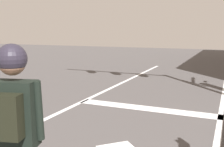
% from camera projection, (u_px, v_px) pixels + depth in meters
% --- Properties ---
extents(lane_line_center, '(0.12, 20.00, 0.01)m').
position_uv_depth(lane_line_center, '(21.00, 131.00, 4.99)').
color(lane_line_center, silver).
rests_on(lane_line_center, ground).
extents(stop_bar, '(3.48, 0.40, 0.01)m').
position_uv_depth(stop_bar, '(148.00, 109.00, 6.40)').
color(stop_bar, silver).
rests_on(stop_bar, ground).
extents(skater, '(0.45, 0.61, 1.64)m').
position_uv_depth(skater, '(14.00, 117.00, 2.24)').
color(skater, '#424F69').
rests_on(skater, skateboard).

